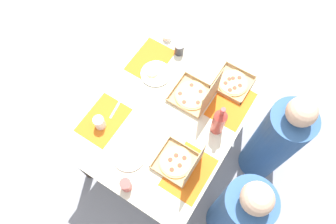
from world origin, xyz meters
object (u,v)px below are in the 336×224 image
object	(u,v)px
pizza_box_center	(180,163)
cup_spare	(99,123)
diner_left_seat	(273,143)
soda_bottle	(219,121)
cup_clear_right	(126,185)
condiment_bowl	(167,37)
pizza_box_corner_left	(233,83)
plate_near_left	(129,156)
cup_red	(179,49)
pizza_box_corner_right	(196,95)
diner_right_seat	(237,212)
plate_near_right	(155,74)

from	to	relation	value
pizza_box_center	cup_spare	bearing A→B (deg)	-84.72
cup_spare	diner_left_seat	xyz separation A→B (m)	(-0.64, 1.11, -0.27)
soda_bottle	cup_spare	size ratio (longest dim) A/B	3.15
cup_clear_right	condiment_bowl	bearing A→B (deg)	-160.01
pizza_box_corner_left	condiment_bowl	world-z (taller)	condiment_bowl
diner_left_seat	cup_spare	bearing A→B (deg)	-59.93
diner_left_seat	pizza_box_corner_left	bearing A→B (deg)	-108.39
pizza_box_center	plate_near_left	size ratio (longest dim) A/B	1.30
pizza_box_center	cup_red	bearing A→B (deg)	-148.18
pizza_box_corner_right	diner_right_seat	distance (m)	0.87
plate_near_left	diner_right_seat	world-z (taller)	diner_right_seat
pizza_box_corner_right	plate_near_left	size ratio (longest dim) A/B	1.40
plate_near_right	diner_left_seat	xyz separation A→B (m)	(-0.08, 1.02, -0.23)
pizza_box_corner_left	cup_clear_right	size ratio (longest dim) A/B	2.50
condiment_bowl	cup_clear_right	bearing A→B (deg)	19.99
plate_near_left	cup_spare	bearing A→B (deg)	-104.19
plate_near_right	soda_bottle	size ratio (longest dim) A/B	0.71
plate_near_left	diner_right_seat	bearing A→B (deg)	98.31
plate_near_right	cup_red	world-z (taller)	cup_red
pizza_box_center	pizza_box_corner_left	xyz separation A→B (m)	(-0.75, 0.01, -0.03)
pizza_box_corner_left	diner_left_seat	bearing A→B (deg)	71.61
cup_spare	condiment_bowl	distance (m)	0.89
pizza_box_corner_right	plate_near_right	world-z (taller)	pizza_box_corner_right
plate_near_right	condiment_bowl	bearing A→B (deg)	-162.75
plate_near_right	diner_right_seat	size ratio (longest dim) A/B	0.20
plate_near_left	condiment_bowl	size ratio (longest dim) A/B	3.18
plate_near_left	cup_clear_right	bearing A→B (deg)	31.33
pizza_box_center	plate_near_right	distance (m)	0.73
condiment_bowl	diner_left_seat	xyz separation A→B (m)	(0.24, 1.12, -0.24)
pizza_box_center	pizza_box_corner_right	size ratio (longest dim) A/B	0.93
pizza_box_corner_right	condiment_bowl	distance (m)	0.57
diner_left_seat	diner_right_seat	world-z (taller)	diner_left_seat
soda_bottle	diner_left_seat	distance (m)	0.58
cup_clear_right	pizza_box_center	bearing A→B (deg)	145.74
pizza_box_corner_left	plate_near_right	world-z (taller)	pizza_box_corner_left
pizza_box_corner_right	pizza_box_center	bearing A→B (deg)	18.74
cup_spare	cup_red	bearing A→B (deg)	170.27
cup_red	cup_clear_right	bearing A→B (deg)	13.85
soda_bottle	pizza_box_center	bearing A→B (deg)	-13.15
cup_clear_right	diner_left_seat	xyz separation A→B (m)	(-0.90, 0.70, -0.27)
cup_red	pizza_box_corner_right	bearing A→B (deg)	48.02
soda_bottle	cup_spare	xyz separation A→B (m)	(0.42, -0.70, -0.08)
plate_near_left	diner_left_seat	size ratio (longest dim) A/B	0.19
pizza_box_corner_left	diner_left_seat	xyz separation A→B (m)	(0.16, 0.48, -0.23)
plate_near_right	cup_clear_right	distance (m)	0.87
cup_spare	pizza_box_corner_left	bearing A→B (deg)	141.85
cup_spare	diner_right_seat	size ratio (longest dim) A/B	0.09
cup_clear_right	condiment_bowl	distance (m)	1.21
condiment_bowl	pizza_box_corner_right	bearing A→B (deg)	53.35
pizza_box_corner_left	cup_red	size ratio (longest dim) A/B	2.74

